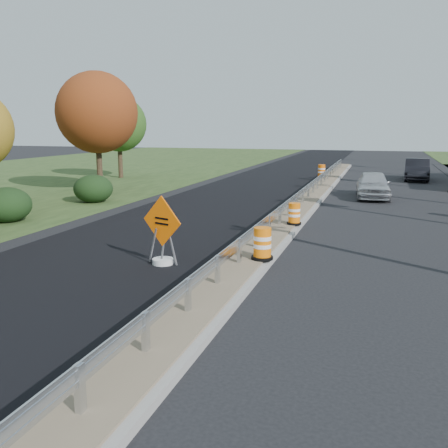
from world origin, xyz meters
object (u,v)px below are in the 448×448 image
(barrel_median_mid, at_px, (294,214))
(car_dark_mid, at_px, (417,170))
(barrel_median_far, at_px, (321,171))
(car_silver, at_px, (373,185))
(caution_sign, at_px, (163,247))
(barrel_median_near, at_px, (262,244))

(barrel_median_mid, bearing_deg, car_dark_mid, 74.75)
(barrel_median_far, relative_size, car_silver, 0.22)
(caution_sign, relative_size, barrel_median_mid, 2.45)
(barrel_median_near, bearing_deg, car_dark_mid, 77.80)
(barrel_median_mid, height_order, car_silver, car_silver)
(barrel_median_mid, bearing_deg, barrel_median_near, -90.00)
(barrel_median_near, height_order, barrel_median_mid, barrel_median_near)
(barrel_median_near, distance_m, barrel_median_mid, 5.55)
(barrel_median_near, distance_m, car_dark_mid, 27.40)
(caution_sign, height_order, barrel_median_far, caution_sign)
(caution_sign, distance_m, barrel_median_far, 24.99)
(caution_sign, relative_size, barrel_median_near, 2.21)
(barrel_median_mid, bearing_deg, caution_sign, -114.93)
(car_dark_mid, bearing_deg, barrel_median_mid, -102.83)
(caution_sign, bearing_deg, barrel_median_mid, 85.57)
(car_dark_mid, bearing_deg, barrel_median_far, -157.48)
(barrel_median_mid, relative_size, barrel_median_far, 0.87)
(car_silver, relative_size, car_dark_mid, 0.92)
(barrel_median_mid, relative_size, car_silver, 0.19)
(barrel_median_near, relative_size, car_dark_mid, 0.19)
(barrel_median_mid, distance_m, car_silver, 10.63)
(barrel_median_far, bearing_deg, car_silver, -65.25)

